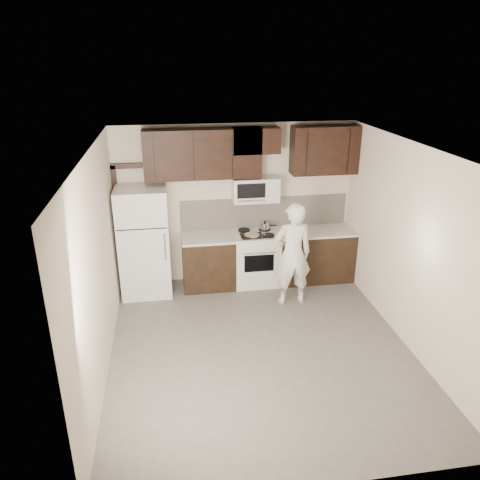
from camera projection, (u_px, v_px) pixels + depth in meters
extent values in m
plane|color=#575452|center=(260.00, 348.00, 6.38)|extent=(4.50, 4.50, 0.00)
plane|color=beige|center=(236.00, 204.00, 7.94)|extent=(4.00, 0.00, 4.00)
plane|color=white|center=(264.00, 150.00, 5.37)|extent=(4.50, 4.50, 0.00)
cube|color=black|center=(208.00, 262.00, 7.92)|extent=(0.87, 0.62, 0.87)
cube|color=black|center=(314.00, 256.00, 8.19)|extent=(1.32, 0.62, 0.87)
cube|color=silver|center=(208.00, 238.00, 7.75)|extent=(0.87, 0.64, 0.04)
cube|color=silver|center=(315.00, 231.00, 8.02)|extent=(1.32, 0.64, 0.04)
cube|color=silver|center=(256.00, 259.00, 8.04)|extent=(0.76, 0.62, 0.89)
cube|color=silver|center=(256.00, 234.00, 7.87)|extent=(0.76, 0.62, 0.02)
cube|color=black|center=(259.00, 263.00, 7.74)|extent=(0.50, 0.01, 0.30)
cylinder|color=silver|center=(260.00, 253.00, 7.63)|extent=(0.55, 0.02, 0.02)
cylinder|color=black|center=(247.00, 237.00, 7.70)|extent=(0.20, 0.20, 0.03)
cylinder|color=black|center=(268.00, 235.00, 7.75)|extent=(0.20, 0.20, 0.03)
cylinder|color=black|center=(244.00, 230.00, 7.97)|extent=(0.20, 0.20, 0.03)
cylinder|color=black|center=(265.00, 229.00, 8.02)|extent=(0.20, 0.20, 0.03)
cube|color=beige|center=(264.00, 212.00, 8.06)|extent=(2.90, 0.02, 0.54)
cube|color=black|center=(203.00, 154.00, 7.36)|extent=(1.85, 0.35, 0.78)
cube|color=black|center=(324.00, 150.00, 7.65)|extent=(1.10, 0.35, 0.78)
cube|color=black|center=(256.00, 140.00, 7.41)|extent=(0.76, 0.35, 0.40)
cube|color=silver|center=(255.00, 189.00, 7.70)|extent=(0.76, 0.38, 0.40)
cube|color=black|center=(251.00, 191.00, 7.49)|extent=(0.46, 0.01, 0.24)
cube|color=silver|center=(273.00, 190.00, 7.54)|extent=(0.18, 0.01, 0.24)
cylinder|color=silver|center=(252.00, 201.00, 7.53)|extent=(0.46, 0.02, 0.02)
cube|color=silver|center=(144.00, 242.00, 7.56)|extent=(0.80, 0.72, 1.80)
cube|color=black|center=(142.00, 229.00, 7.09)|extent=(0.77, 0.01, 0.02)
cylinder|color=silver|center=(165.00, 247.00, 7.23)|extent=(0.03, 0.03, 0.45)
cube|color=black|center=(119.00, 228.00, 7.73)|extent=(0.08, 0.08, 2.10)
cube|color=black|center=(126.00, 166.00, 7.38)|extent=(0.50, 0.08, 0.08)
cylinder|color=silver|center=(265.00, 226.00, 8.00)|extent=(0.17, 0.17, 0.13)
sphere|color=black|center=(265.00, 222.00, 7.97)|extent=(0.04, 0.04, 0.04)
cylinder|color=black|center=(272.00, 225.00, 7.99)|extent=(0.16, 0.05, 0.02)
cube|color=black|center=(252.00, 236.00, 7.74)|extent=(0.37, 0.28, 0.02)
cylinder|color=#CFB78B|center=(252.00, 235.00, 7.73)|extent=(0.25, 0.25, 0.02)
imported|color=white|center=(292.00, 254.00, 7.25)|extent=(0.62, 0.42, 1.67)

